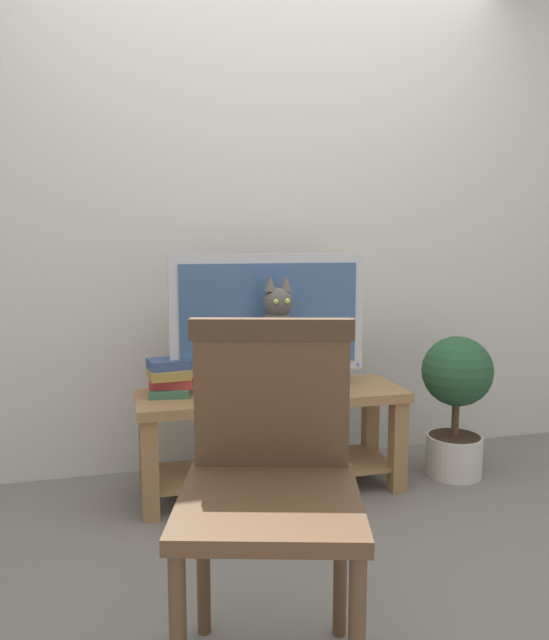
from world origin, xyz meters
TOP-DOWN VIEW (x-y plane):
  - ground_plane at (0.00, 0.00)m, footprint 12.00×12.00m
  - back_wall at (0.00, 0.95)m, footprint 7.00×0.12m
  - tv_stand at (-0.07, 0.50)m, footprint 1.22×0.42m
  - tv at (-0.07, 0.55)m, footprint 0.91×0.20m
  - media_box at (-0.06, 0.45)m, footprint 0.44×0.30m
  - cat at (-0.06, 0.44)m, footprint 0.18×0.31m
  - wooden_chair at (-0.35, -0.60)m, footprint 0.57×0.57m
  - book_stack at (-0.52, 0.56)m, footprint 0.21×0.20m
  - potted_plant at (0.85, 0.45)m, footprint 0.34×0.34m

SIDE VIEW (x-z plane):
  - ground_plane at x=0.00m, z-range 0.00..0.00m
  - tv_stand at x=-0.07m, z-range 0.09..0.56m
  - potted_plant at x=0.85m, z-range 0.06..0.75m
  - media_box at x=-0.06m, z-range 0.48..0.55m
  - book_stack at x=-0.52m, z-range 0.47..0.63m
  - wooden_chair at x=-0.35m, z-range 0.09..1.03m
  - cat at x=-0.06m, z-range 0.49..0.95m
  - tv at x=-0.07m, z-range 0.49..1.11m
  - back_wall at x=0.00m, z-range 0.00..2.80m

